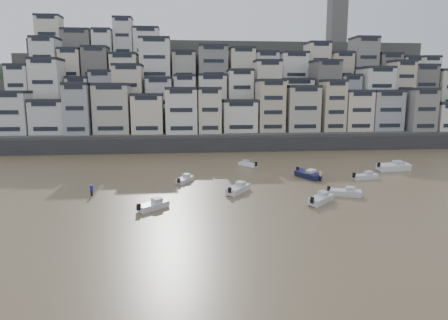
{
  "coord_description": "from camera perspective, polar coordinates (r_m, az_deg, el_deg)",
  "views": [
    {
      "loc": [
        -3.41,
        -31.2,
        14.75
      ],
      "look_at": [
        2.96,
        30.0,
        4.0
      ],
      "focal_mm": 32.0,
      "sensor_mm": 36.0,
      "label": 1
    }
  ],
  "objects": [
    {
      "name": "boat_h",
      "position": [
        78.42,
        3.45,
        -0.5
      ],
      "size": [
        3.86,
        4.43,
        1.22
      ],
      "primitive_type": null,
      "rotation": [
        0.0,
        0.0,
        2.22
      ],
      "color": "white",
      "rests_on": "ground"
    },
    {
      "name": "hillside",
      "position": [
        137.25,
        1.67,
        9.18
      ],
      "size": [
        141.04,
        66.0,
        50.0
      ],
      "color": "#4C4C47",
      "rests_on": "ground"
    },
    {
      "name": "person_blue",
      "position": [
        59.64,
        -18.41,
        -4.07
      ],
      "size": [
        0.44,
        0.44,
        1.74
      ],
      "primitive_type": null,
      "color": "#1919BD",
      "rests_on": "ground"
    },
    {
      "name": "boat_j",
      "position": [
        51.15,
        -10.09,
        -6.27
      ],
      "size": [
        4.45,
        4.3,
        1.27
      ],
      "primitive_type": null,
      "rotation": [
        0.0,
        0.0,
        0.75
      ],
      "color": "silver",
      "rests_on": "ground"
    },
    {
      "name": "ground",
      "position": [
        34.68,
        0.27,
        -15.27
      ],
      "size": [
        400.0,
        400.0,
        0.0
      ],
      "primitive_type": "plane",
      "color": "olive",
      "rests_on": "ground"
    },
    {
      "name": "boat_g",
      "position": [
        80.64,
        23.11,
        -0.76
      ],
      "size": [
        7.14,
        3.25,
        1.88
      ],
      "primitive_type": null,
      "rotation": [
        0.0,
        0.0,
        0.15
      ],
      "color": "white",
      "rests_on": "ground"
    },
    {
      "name": "boat_c",
      "position": [
        58.43,
        2.04,
        -3.96
      ],
      "size": [
        4.66,
        5.57,
        1.51
      ],
      "primitive_type": null,
      "rotation": [
        0.0,
        0.0,
        0.96
      ],
      "color": "silver",
      "rests_on": "ground"
    },
    {
      "name": "boat_d",
      "position": [
        71.36,
        19.55,
        -2.07
      ],
      "size": [
        4.93,
        2.42,
        1.29
      ],
      "primitive_type": null,
      "rotation": [
        0.0,
        0.0,
        0.19
      ],
      "color": "silver",
      "rests_on": "ground"
    },
    {
      "name": "boat_f",
      "position": [
        65.2,
        -5.61,
        -2.66
      ],
      "size": [
        3.32,
        4.68,
        1.23
      ],
      "primitive_type": null,
      "rotation": [
        0.0,
        0.0,
        1.11
      ],
      "color": "silver",
      "rests_on": "ground"
    },
    {
      "name": "person_pink",
      "position": [
        67.58,
        13.62,
        -2.22
      ],
      "size": [
        0.44,
        0.44,
        1.74
      ],
      "primitive_type": null,
      "color": "#F4ACAC",
      "rests_on": "ground"
    },
    {
      "name": "boat_b",
      "position": [
        59.17,
        16.93,
        -4.31
      ],
      "size": [
        5.06,
        3.14,
        1.31
      ],
      "primitive_type": null,
      "rotation": [
        0.0,
        0.0,
        -0.35
      ],
      "color": "silver",
      "rests_on": "ground"
    },
    {
      "name": "boat_e",
      "position": [
        69.35,
        11.89,
        -1.92
      ],
      "size": [
        4.0,
        6.02,
        1.57
      ],
      "primitive_type": null,
      "rotation": [
        0.0,
        0.0,
        -1.16
      ],
      "color": "#14183F",
      "rests_on": "ground"
    },
    {
      "name": "harbor_wall",
      "position": [
        97.99,
        1.98,
        2.28
      ],
      "size": [
        140.0,
        3.0,
        3.5
      ],
      "primitive_type": "cube",
      "color": "#38383A",
      "rests_on": "ground"
    },
    {
      "name": "boat_a",
      "position": [
        54.61,
        13.66,
        -5.27
      ],
      "size": [
        4.93,
        4.91,
        1.43
      ],
      "primitive_type": null,
      "rotation": [
        0.0,
        0.0,
        0.78
      ],
      "color": "silver",
      "rests_on": "ground"
    }
  ]
}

